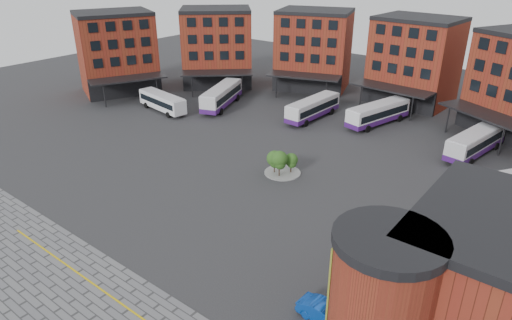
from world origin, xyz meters
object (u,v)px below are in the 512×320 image
Objects in this scene: bus_f at (511,187)px; blue_car at (327,314)px; bus_e at (475,142)px; bus_d at (378,113)px; bus_b at (222,96)px; bus_c at (313,108)px; tree_island at (281,161)px; bus_a at (162,101)px.

blue_car is at bearing -68.71° from bus_f.
bus_d is at bearing 179.24° from bus_e.
bus_b is at bearing -151.78° from bus_f.
bus_f is (6.39, -10.74, -0.01)m from bus_e.
bus_b reaches higher than bus_c.
bus_e is at bearing -12.56° from bus_b.
bus_b is (-22.94, 14.96, 0.13)m from tree_island.
bus_f is at bearing 22.94° from tree_island.
bus_b is (6.17, 7.86, 0.15)m from bus_a.
bus_f is (52.13, 2.65, 0.03)m from bus_a.
bus_b reaches higher than bus_d.
tree_island reaches higher than bus_a.
blue_car is (-0.08, -37.91, -1.04)m from bus_e.
bus_a reaches higher than blue_car.
bus_d is 15.15m from bus_e.
bus_c is at bearing -167.52° from bus_e.
bus_c is at bearing 35.48° from blue_car.
bus_c is (21.58, 12.34, 0.00)m from bus_a.
bus_b is 1.05× the size of bus_e.
bus_d is (24.69, 8.36, -0.09)m from bus_b.
bus_f is 27.95m from blue_car.
bus_d is 25.23m from bus_f.
bus_b is at bearing -29.68° from bus_a.
bus_e is at bearing 2.21° from blue_car.
tree_island is 26.39m from bus_e.
bus_f reaches higher than tree_island.
bus_e is at bearing 4.84° from bus_c.
bus_c is at bearing -142.85° from bus_d.
bus_f is at bearing -18.07° from bus_d.
bus_e reaches higher than blue_car.
bus_f is (45.96, -5.21, -0.12)m from bus_b.
tree_island is 20.84m from bus_c.
bus_a is 0.92× the size of bus_c.
bus_c is at bearing -4.31° from bus_b.
bus_d is 43.36m from blue_car.
bus_b is at bearing -146.83° from bus_d.
bus_d is at bearing 22.30° from blue_car.
blue_car is (16.55, -17.42, -1.02)m from tree_island.
blue_car is (24.08, -36.86, -1.00)m from bus_c.
tree_island is 0.95× the size of blue_car.
bus_d is 2.64× the size of blue_car.
bus_f is at bearing -78.64° from bus_a.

